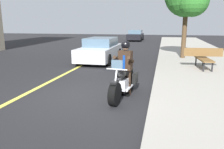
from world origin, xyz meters
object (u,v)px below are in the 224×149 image
(rider_main, at_px, (125,63))
(car_dark, at_px, (101,50))
(car_silver, at_px, (135,35))
(motorcycle_main, at_px, (123,83))
(bench_sidewalk, at_px, (204,56))

(rider_main, bearing_deg, car_dark, -157.85)
(car_silver, relative_size, car_dark, 1.00)
(motorcycle_main, height_order, car_silver, car_silver)
(car_silver, bearing_deg, rider_main, 6.20)
(rider_main, height_order, car_silver, rider_main)
(car_silver, height_order, bench_sidewalk, car_silver)
(motorcycle_main, xyz_separation_m, rider_main, (-0.19, 0.02, 0.58))
(rider_main, distance_m, car_silver, 23.60)
(car_silver, bearing_deg, motorcycle_main, 6.10)
(motorcycle_main, distance_m, car_silver, 23.78)
(motorcycle_main, xyz_separation_m, car_silver, (-23.65, -2.53, 0.24))
(motorcycle_main, xyz_separation_m, bench_sidewalk, (-4.67, 3.05, 0.26))
(motorcycle_main, distance_m, car_dark, 6.98)
(motorcycle_main, relative_size, rider_main, 1.28)
(rider_main, relative_size, bench_sidewalk, 0.95)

